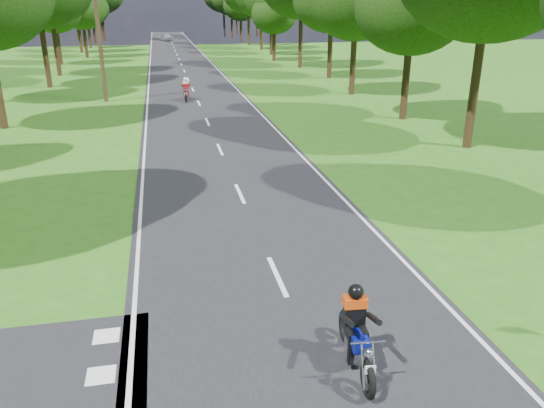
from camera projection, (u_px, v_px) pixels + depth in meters
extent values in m
plane|color=#265E15|center=(298.00, 323.00, 10.83)|extent=(160.00, 160.00, 0.00)
cube|color=black|center=(181.00, 65.00, 56.60)|extent=(7.00, 140.00, 0.02)
cube|color=silver|center=(277.00, 276.00, 12.65)|extent=(0.12, 2.00, 0.01)
cube|color=silver|center=(240.00, 193.00, 18.15)|extent=(0.12, 2.00, 0.01)
cube|color=silver|center=(220.00, 149.00, 23.64)|extent=(0.12, 2.00, 0.01)
cube|color=silver|center=(207.00, 122.00, 29.13)|extent=(0.12, 2.00, 0.01)
cube|color=silver|center=(199.00, 103.00, 34.62)|extent=(0.12, 2.00, 0.01)
cube|color=silver|center=(193.00, 89.00, 40.11)|extent=(0.12, 2.00, 0.01)
cube|color=silver|center=(188.00, 79.00, 45.61)|extent=(0.12, 2.00, 0.01)
cube|color=silver|center=(184.00, 71.00, 51.10)|extent=(0.12, 2.00, 0.01)
cube|color=silver|center=(181.00, 64.00, 56.59)|extent=(0.12, 2.00, 0.01)
cube|color=silver|center=(179.00, 59.00, 62.08)|extent=(0.12, 2.00, 0.01)
cube|color=silver|center=(177.00, 55.00, 67.57)|extent=(0.12, 2.00, 0.01)
cube|color=silver|center=(175.00, 51.00, 73.07)|extent=(0.12, 2.00, 0.01)
cube|color=silver|center=(174.00, 47.00, 78.56)|extent=(0.12, 2.00, 0.01)
cube|color=silver|center=(172.00, 45.00, 84.05)|extent=(0.12, 2.00, 0.01)
cube|color=silver|center=(171.00, 42.00, 89.54)|extent=(0.12, 2.00, 0.01)
cube|color=silver|center=(170.00, 40.00, 95.03)|extent=(0.12, 2.00, 0.01)
cube|color=silver|center=(169.00, 38.00, 100.53)|extent=(0.12, 2.00, 0.01)
cube|color=silver|center=(169.00, 36.00, 106.02)|extent=(0.12, 2.00, 0.01)
cube|color=silver|center=(168.00, 34.00, 111.51)|extent=(0.12, 2.00, 0.01)
cube|color=silver|center=(167.00, 33.00, 117.00)|extent=(0.12, 2.00, 0.01)
cube|color=silver|center=(150.00, 65.00, 55.96)|extent=(0.10, 140.00, 0.01)
cube|color=silver|center=(212.00, 64.00, 57.22)|extent=(0.10, 140.00, 0.01)
cube|color=silver|center=(101.00, 375.00, 9.27)|extent=(0.50, 0.50, 0.01)
cube|color=silver|center=(106.00, 336.00, 10.37)|extent=(0.50, 0.50, 0.01)
cylinder|color=black|center=(46.00, 59.00, 40.58)|extent=(0.40, 0.40, 4.32)
cylinder|color=black|center=(56.00, 50.00, 47.35)|extent=(0.40, 0.40, 4.40)
cylinder|color=black|center=(59.00, 49.00, 56.16)|extent=(0.40, 0.40, 3.20)
ellipsoid|color=black|center=(54.00, 10.00, 54.77)|extent=(5.60, 5.60, 4.76)
cylinder|color=black|center=(86.00, 44.00, 63.27)|extent=(0.40, 0.40, 3.22)
ellipsoid|color=black|center=(81.00, 8.00, 61.86)|extent=(5.64, 5.64, 4.79)
cylinder|color=black|center=(80.00, 38.00, 70.01)|extent=(0.40, 0.40, 3.61)
ellipsoid|color=black|center=(76.00, 2.00, 68.43)|extent=(6.31, 6.31, 5.37)
cylinder|color=black|center=(90.00, 38.00, 77.40)|extent=(0.40, 0.40, 2.67)
ellipsoid|color=black|center=(87.00, 15.00, 76.24)|extent=(4.67, 4.67, 3.97)
ellipsoid|color=black|center=(86.00, 5.00, 75.78)|extent=(4.00, 4.00, 3.40)
cylinder|color=black|center=(95.00, 34.00, 85.67)|extent=(0.40, 0.40, 3.09)
ellipsoid|color=black|center=(92.00, 9.00, 84.32)|extent=(5.40, 5.40, 4.59)
cylinder|color=black|center=(104.00, 27.00, 91.56)|extent=(0.40, 0.40, 4.48)
cylinder|color=black|center=(102.00, 27.00, 99.65)|extent=(0.40, 0.40, 4.09)
cylinder|color=black|center=(473.00, 97.00, 23.31)|extent=(0.40, 0.40, 4.56)
cylinder|color=black|center=(405.00, 88.00, 29.41)|extent=(0.40, 0.40, 3.49)
ellipsoid|color=black|center=(412.00, 5.00, 27.89)|extent=(6.12, 6.12, 5.20)
cylinder|color=black|center=(353.00, 68.00, 37.54)|extent=(0.40, 0.40, 3.69)
cylinder|color=black|center=(330.00, 56.00, 45.83)|extent=(0.40, 0.40, 3.74)
cylinder|color=black|center=(300.00, 44.00, 53.18)|extent=(0.40, 0.40, 4.64)
cylinder|color=black|center=(274.00, 48.00, 59.86)|extent=(0.40, 0.40, 2.91)
ellipsoid|color=black|center=(274.00, 14.00, 58.59)|extent=(5.09, 5.09, 4.33)
ellipsoid|color=black|center=(274.00, 0.00, 58.09)|extent=(4.36, 4.36, 3.71)
cylinder|color=black|center=(271.00, 39.00, 66.76)|extent=(0.40, 0.40, 3.88)
cylinder|color=black|center=(261.00, 34.00, 74.53)|extent=(0.40, 0.40, 4.18)
cylinder|color=black|center=(249.00, 30.00, 82.59)|extent=(0.40, 0.40, 4.63)
cylinder|color=black|center=(241.00, 32.00, 89.46)|extent=(0.40, 0.40, 3.36)
ellipsoid|color=black|center=(241.00, 5.00, 88.00)|extent=(5.88, 5.88, 5.00)
cylinder|color=black|center=(232.00, 28.00, 95.85)|extent=(0.40, 0.40, 4.09)
cylinder|color=black|center=(224.00, 25.00, 102.79)|extent=(0.40, 0.40, 4.48)
cylinder|color=black|center=(98.00, 25.00, 108.16)|extent=(0.40, 0.40, 3.84)
ellipsoid|color=black|center=(95.00, 1.00, 106.48)|extent=(6.72, 6.72, 5.71)
cylinder|color=black|center=(237.00, 23.00, 115.48)|extent=(0.40, 0.40, 4.16)
cylinder|color=black|center=(78.00, 30.00, 94.10)|extent=(0.40, 0.40, 3.52)
ellipsoid|color=black|center=(75.00, 4.00, 92.57)|extent=(6.16, 6.16, 5.24)
cylinder|color=black|center=(257.00, 25.00, 102.99)|extent=(0.40, 0.40, 4.48)
cylinder|color=#382616|center=(99.00, 39.00, 33.90)|extent=(0.26, 0.26, 8.00)
imported|color=#BABCC1|center=(167.00, 37.00, 91.93)|extent=(2.39, 3.91, 1.24)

